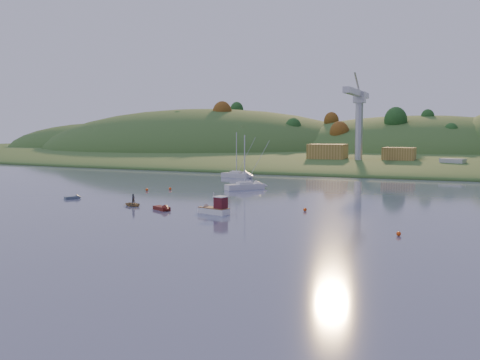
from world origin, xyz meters
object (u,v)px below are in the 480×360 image
at_px(fishing_boat, 212,208).
at_px(grey_dinghy, 75,197).
at_px(sailboat_far, 237,175).
at_px(red_tender, 164,209).
at_px(canoe, 133,204).
at_px(sailboat_near, 245,186).

bearing_deg(fishing_boat, grey_dinghy, 3.90).
xyz_separation_m(sailboat_far, grey_dinghy, (-8.05, -47.53, -0.50)).
distance_m(fishing_boat, red_tender, 7.47).
bearing_deg(grey_dinghy, sailboat_far, 20.38).
xyz_separation_m(sailboat_far, canoe, (6.02, -51.09, -0.40)).
relative_size(sailboat_near, sailboat_far, 0.96).
relative_size(canoe, red_tender, 0.81).
xyz_separation_m(fishing_boat, sailboat_far, (-19.98, 52.83, -0.02)).
distance_m(fishing_boat, canoe, 14.07).
bearing_deg(sailboat_far, sailboat_near, -48.27).
height_order(fishing_boat, grey_dinghy, fishing_boat).
distance_m(sailboat_near, grey_dinghy, 31.53).
bearing_deg(grey_dinghy, sailboat_near, -9.79).
bearing_deg(canoe, fishing_boat, -80.05).
height_order(sailboat_near, grey_dinghy, sailboat_near).
bearing_deg(grey_dinghy, canoe, -74.23).
distance_m(fishing_boat, grey_dinghy, 28.53).
bearing_deg(fishing_boat, red_tender, 16.27).
distance_m(sailboat_near, canoe, 28.46).
bearing_deg(red_tender, canoe, -167.75).
height_order(canoe, grey_dinghy, grey_dinghy).
height_order(red_tender, grey_dinghy, red_tender).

